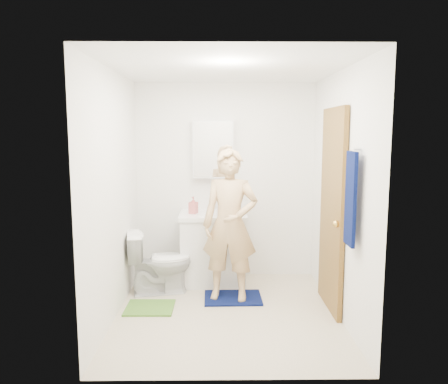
# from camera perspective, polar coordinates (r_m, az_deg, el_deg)

# --- Properties ---
(floor) EXTENTS (2.20, 2.40, 0.02)m
(floor) POSITION_cam_1_polar(r_m,az_deg,el_deg) (4.57, 0.41, -15.63)
(floor) COLOR beige
(floor) RESTS_ON ground
(ceiling) EXTENTS (2.20, 2.40, 0.02)m
(ceiling) POSITION_cam_1_polar(r_m,az_deg,el_deg) (4.23, 0.44, 16.02)
(ceiling) COLOR white
(ceiling) RESTS_ON ground
(wall_back) EXTENTS (2.20, 0.02, 2.40)m
(wall_back) POSITION_cam_1_polar(r_m,az_deg,el_deg) (5.43, 0.19, 1.41)
(wall_back) COLOR white
(wall_back) RESTS_ON ground
(wall_front) EXTENTS (2.20, 0.02, 2.40)m
(wall_front) POSITION_cam_1_polar(r_m,az_deg,el_deg) (3.04, 0.85, -3.70)
(wall_front) COLOR white
(wall_front) RESTS_ON ground
(wall_left) EXTENTS (0.02, 2.40, 2.40)m
(wall_left) POSITION_cam_1_polar(r_m,az_deg,el_deg) (4.36, -14.34, -0.43)
(wall_left) COLOR white
(wall_left) RESTS_ON ground
(wall_right) EXTENTS (0.02, 2.40, 2.40)m
(wall_right) POSITION_cam_1_polar(r_m,az_deg,el_deg) (4.40, 15.05, -0.38)
(wall_right) COLOR white
(wall_right) RESTS_ON ground
(vanity_cabinet) EXTENTS (0.75, 0.55, 0.80)m
(vanity_cabinet) POSITION_cam_1_polar(r_m,az_deg,el_deg) (5.29, -1.41, -7.59)
(vanity_cabinet) COLOR white
(vanity_cabinet) RESTS_ON floor
(countertop) EXTENTS (0.79, 0.59, 0.05)m
(countertop) POSITION_cam_1_polar(r_m,az_deg,el_deg) (5.20, -1.42, -3.07)
(countertop) COLOR white
(countertop) RESTS_ON vanity_cabinet
(sink_basin) EXTENTS (0.40, 0.40, 0.03)m
(sink_basin) POSITION_cam_1_polar(r_m,az_deg,el_deg) (5.19, -1.42, -2.90)
(sink_basin) COLOR white
(sink_basin) RESTS_ON countertop
(faucet) EXTENTS (0.03, 0.03, 0.12)m
(faucet) POSITION_cam_1_polar(r_m,az_deg,el_deg) (5.36, -1.40, -1.81)
(faucet) COLOR silver
(faucet) RESTS_ON countertop
(medicine_cabinet) EXTENTS (0.50, 0.12, 0.70)m
(medicine_cabinet) POSITION_cam_1_polar(r_m,az_deg,el_deg) (5.33, -1.42, 5.60)
(medicine_cabinet) COLOR white
(medicine_cabinet) RESTS_ON wall_back
(mirror_panel) EXTENTS (0.46, 0.01, 0.66)m
(mirror_panel) POSITION_cam_1_polar(r_m,az_deg,el_deg) (5.27, -1.43, 5.58)
(mirror_panel) COLOR white
(mirror_panel) RESTS_ON wall_back
(door) EXTENTS (0.05, 0.80, 2.05)m
(door) POSITION_cam_1_polar(r_m,az_deg,el_deg) (4.55, 13.92, -2.30)
(door) COLOR brown
(door) RESTS_ON ground
(door_knob) EXTENTS (0.07, 0.07, 0.07)m
(door_knob) POSITION_cam_1_polar(r_m,az_deg,el_deg) (4.25, 14.44, -4.05)
(door_knob) COLOR gold
(door_knob) RESTS_ON door
(towel) EXTENTS (0.03, 0.24, 0.80)m
(towel) POSITION_cam_1_polar(r_m,az_deg,el_deg) (3.82, 16.22, -0.87)
(towel) COLOR #071144
(towel) RESTS_ON wall_right
(towel_hook) EXTENTS (0.06, 0.02, 0.02)m
(towel_hook) POSITION_cam_1_polar(r_m,az_deg,el_deg) (3.80, 17.04, 5.41)
(towel_hook) COLOR silver
(towel_hook) RESTS_ON wall_right
(toilet) EXTENTS (0.76, 0.52, 0.71)m
(toilet) POSITION_cam_1_polar(r_m,az_deg,el_deg) (5.03, -8.43, -9.03)
(toilet) COLOR white
(toilet) RESTS_ON floor
(bath_mat) EXTENTS (0.63, 0.45, 0.02)m
(bath_mat) POSITION_cam_1_polar(r_m,az_deg,el_deg) (4.91, 1.17, -13.65)
(bath_mat) COLOR #071144
(bath_mat) RESTS_ON floor
(green_rug) EXTENTS (0.49, 0.42, 0.02)m
(green_rug) POSITION_cam_1_polar(r_m,az_deg,el_deg) (4.72, -9.67, -14.67)
(green_rug) COLOR #52882D
(green_rug) RESTS_ON floor
(soap_dispenser) EXTENTS (0.12, 0.12, 0.20)m
(soap_dispenser) POSITION_cam_1_polar(r_m,az_deg,el_deg) (5.17, -4.03, -1.72)
(soap_dispenser) COLOR #C55D5C
(soap_dispenser) RESTS_ON countertop
(toothbrush_cup) EXTENTS (0.16, 0.16, 0.10)m
(toothbrush_cup) POSITION_cam_1_polar(r_m,az_deg,el_deg) (5.29, -0.01, -2.04)
(toothbrush_cup) COLOR #803A80
(toothbrush_cup) RESTS_ON countertop
(man) EXTENTS (0.64, 0.48, 1.62)m
(man) POSITION_cam_1_polar(r_m,az_deg,el_deg) (4.65, 0.78, -4.30)
(man) COLOR tan
(man) RESTS_ON bath_mat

